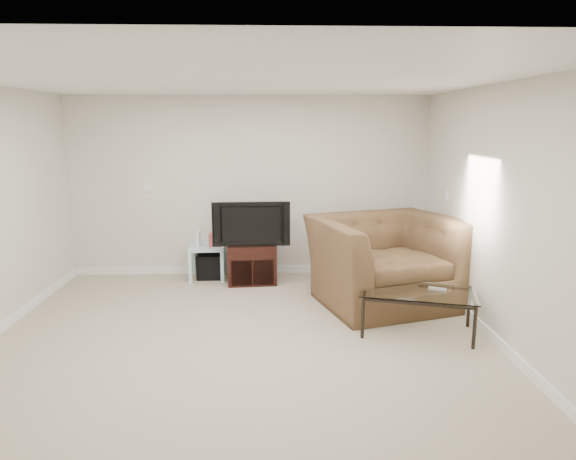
{
  "coord_description": "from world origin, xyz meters",
  "views": [
    {
      "loc": [
        0.3,
        -4.66,
        2.12
      ],
      "look_at": [
        0.5,
        1.2,
        0.9
      ],
      "focal_mm": 32.0,
      "sensor_mm": 36.0,
      "label": 1
    }
  ],
  "objects_px": {
    "side_table": "(208,262)",
    "coffee_table": "(417,312)",
    "tv_stand": "(252,263)",
    "subwoofer": "(210,266)",
    "recliner": "(385,246)",
    "television": "(251,223)"
  },
  "relations": [
    {
      "from": "side_table",
      "to": "coffee_table",
      "type": "distance_m",
      "value": 3.11
    },
    {
      "from": "tv_stand",
      "to": "subwoofer",
      "type": "relative_size",
      "value": 1.9
    },
    {
      "from": "tv_stand",
      "to": "recliner",
      "type": "distance_m",
      "value": 1.88
    },
    {
      "from": "subwoofer",
      "to": "side_table",
      "type": "bearing_deg",
      "value": -144.24
    },
    {
      "from": "tv_stand",
      "to": "subwoofer",
      "type": "distance_m",
      "value": 0.65
    },
    {
      "from": "subwoofer",
      "to": "coffee_table",
      "type": "distance_m",
      "value": 3.11
    },
    {
      "from": "television",
      "to": "recliner",
      "type": "distance_m",
      "value": 1.82
    },
    {
      "from": "subwoofer",
      "to": "coffee_table",
      "type": "relative_size",
      "value": 0.3
    },
    {
      "from": "subwoofer",
      "to": "recliner",
      "type": "xyz_separation_m",
      "value": [
        2.21,
        -1.1,
        0.53
      ]
    },
    {
      "from": "tv_stand",
      "to": "coffee_table",
      "type": "distance_m",
      "value": 2.5
    },
    {
      "from": "side_table",
      "to": "subwoofer",
      "type": "distance_m",
      "value": 0.08
    },
    {
      "from": "television",
      "to": "coffee_table",
      "type": "distance_m",
      "value": 2.55
    },
    {
      "from": "subwoofer",
      "to": "coffee_table",
      "type": "height_order",
      "value": "coffee_table"
    },
    {
      "from": "coffee_table",
      "to": "subwoofer",
      "type": "bearing_deg",
      "value": 139.45
    },
    {
      "from": "tv_stand",
      "to": "side_table",
      "type": "xyz_separation_m",
      "value": [
        -0.62,
        0.23,
        -0.04
      ]
    },
    {
      "from": "tv_stand",
      "to": "side_table",
      "type": "relative_size",
      "value": 1.35
    },
    {
      "from": "television",
      "to": "subwoofer",
      "type": "distance_m",
      "value": 0.94
    },
    {
      "from": "television",
      "to": "coffee_table",
      "type": "xyz_separation_m",
      "value": [
        1.76,
        -1.74,
        -0.61
      ]
    },
    {
      "from": "television",
      "to": "subwoofer",
      "type": "xyz_separation_m",
      "value": [
        -0.6,
        0.28,
        -0.67
      ]
    },
    {
      "from": "television",
      "to": "side_table",
      "type": "bearing_deg",
      "value": 155.35
    },
    {
      "from": "television",
      "to": "recliner",
      "type": "height_order",
      "value": "recliner"
    },
    {
      "from": "television",
      "to": "subwoofer",
      "type": "relative_size",
      "value": 2.77
    }
  ]
}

